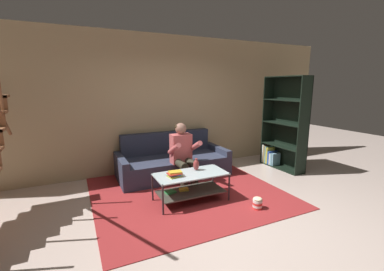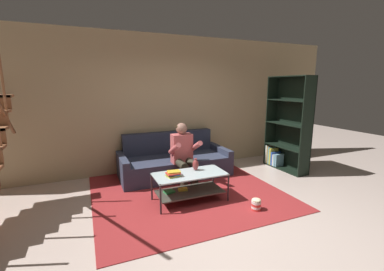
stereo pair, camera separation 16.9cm
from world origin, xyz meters
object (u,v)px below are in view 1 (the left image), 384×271
Objects in this scene: vase at (196,165)px; bookshelf at (283,130)px; person_seated_center at (183,152)px; popcorn_tub at (257,203)px; couch at (172,162)px; book_stack at (175,174)px; coffee_table at (190,183)px.

bookshelf reaches higher than vase.
popcorn_tub is (0.63, -1.39, -0.53)m from person_seated_center.
person_seated_center is 0.57× the size of bookshelf.
person_seated_center is at bearing -90.00° from couch.
person_seated_center is 5.83× the size of vase.
couch reaches higher than vase.
couch is 2.59m from bookshelf.
popcorn_tub is at bearing -72.35° from couch.
couch is 1.09× the size of bookshelf.
popcorn_tub is at bearing -65.63° from person_seated_center.
bookshelf is 2.44m from popcorn_tub.
popcorn_tub is (-1.83, -1.42, -0.76)m from bookshelf.
book_stack is (-0.45, -1.31, 0.24)m from couch.
bookshelf is at bearing 37.83° from popcorn_tub.
person_seated_center is at bearing 114.37° from popcorn_tub.
bookshelf is 10.78× the size of popcorn_tub.
bookshelf reaches higher than couch.
bookshelf is (2.48, 0.62, 0.29)m from vase.
couch is at bearing 107.65° from popcorn_tub.
coffee_table is at bearing -164.44° from bookshelf.
couch reaches higher than coffee_table.
bookshelf reaches higher than person_seated_center.
vase is 2.57m from bookshelf.
vase is 0.46m from book_stack.
coffee_table is at bearing -104.36° from person_seated_center.
book_stack is at bearing 148.52° from popcorn_tub.
couch is 11.74× the size of popcorn_tub.
coffee_table is 0.34m from book_stack.
book_stack is (-0.27, -0.03, 0.20)m from coffee_table.
couch is 1.21m from vase.
person_seated_center is at bearing 58.10° from book_stack.
book_stack is (-0.43, -0.14, -0.05)m from vase.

